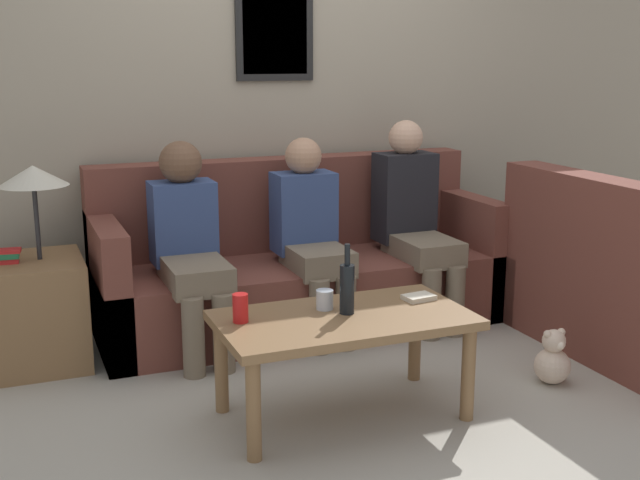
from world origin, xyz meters
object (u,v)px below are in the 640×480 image
person_left (189,241)px  teddy_bear (553,360)px  coffee_table (344,329)px  drinking_glass (325,300)px  person_middle (311,231)px  couch_main (298,269)px  couch_side (639,295)px  wine_bottle (347,287)px  person_right (414,217)px

person_left → teddy_bear: size_ratio=4.06×
coffee_table → drinking_glass: 0.16m
person_middle → coffee_table: bearing=-104.0°
couch_main → teddy_bear: 1.56m
drinking_glass → couch_side: bearing=-0.6°
wine_bottle → teddy_bear: (1.06, -0.08, -0.46)m
couch_main → person_middle: person_middle is taller
drinking_glass → person_right: 1.37m
couch_main → wine_bottle: 1.28m
coffee_table → drinking_glass: bearing=110.9°
person_middle → person_right: bearing=1.9°
teddy_bear → person_left: bearing=144.0°
teddy_bear → wine_bottle: bearing=175.9°
couch_side → person_left: 2.37m
person_right → teddy_bear: person_right is taller
couch_side → drinking_glass: size_ratio=17.02×
couch_side → drinking_glass: (-1.77, 0.02, 0.18)m
person_right → person_left: bearing=-178.6°
person_right → teddy_bear: size_ratio=4.29×
couch_side → couch_main: bearing=51.6°
couch_main → coffee_table: 1.28m
couch_main → coffee_table: (-0.26, -1.26, 0.07)m
couch_main → person_left: person_left is taller
wine_bottle → teddy_bear: size_ratio=1.13×
wine_bottle → drinking_glass: 0.13m
coffee_table → teddy_bear: size_ratio=3.97×
drinking_glass → person_middle: bearing=72.1°
drinking_glass → teddy_bear: 1.20m
drinking_glass → person_middle: 0.99m
drinking_glass → teddy_bear: size_ratio=0.32×
wine_bottle → drinking_glass: (-0.07, 0.09, -0.07)m
person_left → drinking_glass: bearing=-67.4°
wine_bottle → person_middle: 1.06m
coffee_table → person_right: (0.92, 1.07, 0.22)m
couch_side → coffee_table: (-1.73, -0.09, 0.07)m
coffee_table → person_middle: size_ratio=0.99×
couch_side → coffee_table: couch_side is taller
drinking_glass → coffee_table: bearing=-69.1°
person_middle → person_right: (0.66, 0.02, 0.03)m
person_left → person_right: 1.35m
couch_main → wine_bottle: size_ratio=7.56×
person_middle → teddy_bear: person_middle is taller
couch_main → person_right: size_ratio=1.98×
drinking_glass → teddy_bear: drinking_glass is taller
couch_main → coffee_table: couch_main is taller
person_left → teddy_bear: (1.51, -1.10, -0.48)m
drinking_glass → person_left: 1.01m
drinking_glass → couch_main: bearing=75.2°
teddy_bear → person_middle: bearing=126.5°
teddy_bear → coffee_table: bearing=177.1°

